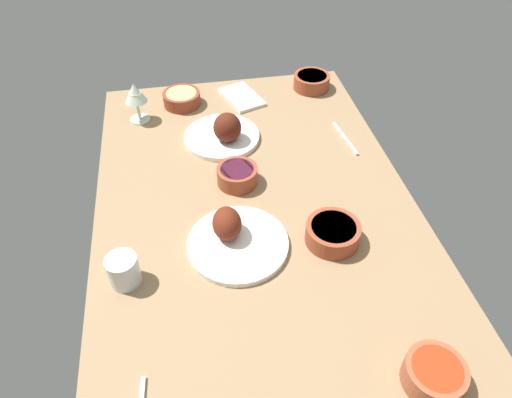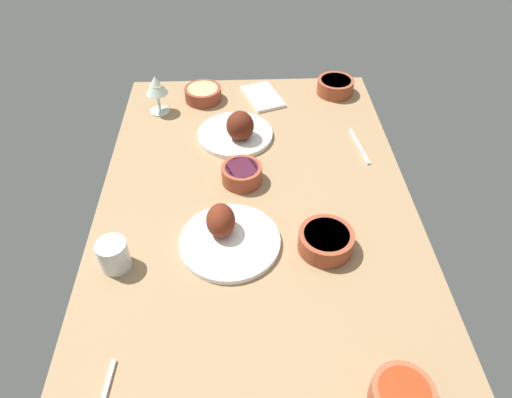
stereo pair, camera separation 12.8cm
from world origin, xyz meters
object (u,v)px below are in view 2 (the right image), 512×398
object	(u,v)px
bowl_soup	(335,86)
wine_glass	(156,87)
plate_center_main	(227,234)
bowl_sauce	(402,396)
folded_napkin	(263,97)
fork_loose	(359,146)
bowl_cream	(326,240)
water_tumbler	(114,255)
bowl_pasta	(203,93)
plate_near_viewer	(237,131)
bowl_onions	(242,173)

from	to	relation	value
bowl_soup	wine_glass	distance (cm)	65.77
plate_center_main	wine_glass	bearing A→B (deg)	21.27
bowl_sauce	folded_napkin	xyz separation A→B (cm)	(113.09, 20.82, -2.48)
plate_center_main	wine_glass	xyz separation A→B (cm)	(62.17, 24.19, 7.48)
wine_glass	folded_napkin	size ratio (longest dim) A/B	0.78
bowl_sauce	fork_loose	size ratio (longest dim) A/B	0.67
bowl_soup	bowl_cream	size ratio (longest dim) A/B	0.96
water_tumbler	folded_napkin	world-z (taller)	water_tumbler
bowl_cream	bowl_pasta	distance (cm)	80.63
bowl_cream	bowl_pasta	world-z (taller)	bowl_cream
bowl_cream	water_tumbler	distance (cm)	52.84
bowl_soup	bowl_pasta	xyz separation A→B (cm)	(-2.74, 49.39, -0.33)
plate_near_viewer	bowl_cream	bearing A→B (deg)	-155.60
bowl_onions	bowl_pasta	size ratio (longest dim) A/B	0.90
plate_center_main	bowl_pasta	size ratio (longest dim) A/B	1.97
bowl_onions	wine_glass	world-z (taller)	wine_glass
bowl_pasta	bowl_sauce	bearing A→B (deg)	-159.26
bowl_onions	folded_napkin	world-z (taller)	bowl_onions
wine_glass	fork_loose	bearing A→B (deg)	-109.64
bowl_sauce	folded_napkin	distance (cm)	115.01
bowl_sauce	plate_near_viewer	bearing A→B (deg)	19.05
wine_glass	plate_near_viewer	bearing A→B (deg)	-122.36
plate_center_main	bowl_pasta	xyz separation A→B (cm)	(69.40, 8.95, 0.19)
plate_center_main	bowl_soup	size ratio (longest dim) A/B	1.94
plate_center_main	plate_near_viewer	size ratio (longest dim) A/B	1.05
wine_glass	folded_napkin	bearing A→B (deg)	-78.83
plate_near_viewer	bowl_sauce	size ratio (longest dim) A/B	2.03
bowl_cream	folded_napkin	size ratio (longest dim) A/B	0.78
plate_near_viewer	bowl_soup	xyz separation A→B (cm)	(27.44, -37.08, -0.22)
plate_near_viewer	fork_loose	world-z (taller)	plate_near_viewer
water_tumbler	fork_loose	world-z (taller)	water_tumbler
bowl_pasta	folded_napkin	distance (cm)	22.06
bowl_sauce	wine_glass	size ratio (longest dim) A/B	0.88
bowl_sauce	bowl_pasta	world-z (taller)	bowl_sauce
bowl_soup	wine_glass	bearing A→B (deg)	98.77
water_tumbler	folded_napkin	xyz separation A→B (cm)	(76.56, -40.47, -3.43)
plate_near_viewer	bowl_sauce	distance (cm)	93.39
plate_center_main	fork_loose	xyz separation A→B (cm)	(38.25, -42.83, -2.05)
plate_near_viewer	bowl_pasta	bearing A→B (deg)	26.50
bowl_cream	bowl_pasta	xyz separation A→B (cm)	(73.00, 34.22, -0.32)
fork_loose	bowl_cream	bearing A→B (deg)	-30.04
wine_glass	bowl_pasta	bearing A→B (deg)	-64.63
bowl_pasta	wine_glass	world-z (taller)	wine_glass
plate_near_viewer	bowl_onions	distance (cm)	21.30
plate_near_viewer	water_tumbler	xyz separation A→B (cm)	(-51.74, 30.81, 0.85)
plate_near_viewer	wine_glass	size ratio (longest dim) A/B	1.78
bowl_cream	bowl_pasta	size ratio (longest dim) A/B	1.06
bowl_cream	fork_loose	size ratio (longest dim) A/B	0.77
plate_center_main	wine_glass	distance (cm)	67.13
fork_loose	folded_napkin	bearing A→B (deg)	-143.64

